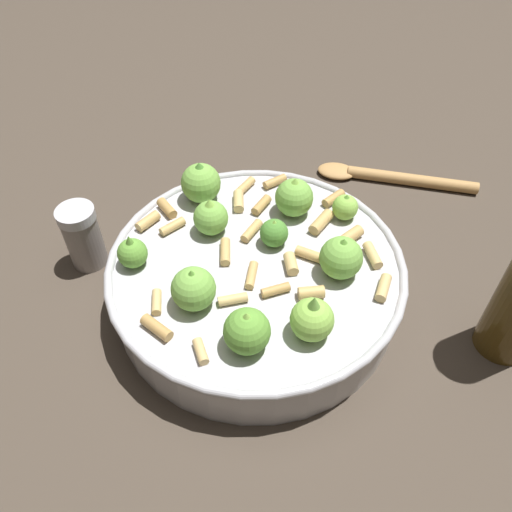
# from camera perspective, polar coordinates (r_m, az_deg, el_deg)

# --- Properties ---
(ground_plane) EXTENTS (2.40, 2.40, 0.00)m
(ground_plane) POSITION_cam_1_polar(r_m,az_deg,el_deg) (0.56, 0.00, -4.66)
(ground_plane) COLOR #42382D
(cooking_pan) EXTENTS (0.31, 0.31, 0.11)m
(cooking_pan) POSITION_cam_1_polar(r_m,az_deg,el_deg) (0.53, -0.01, -2.11)
(cooking_pan) COLOR #B7B7BC
(cooking_pan) RESTS_ON ground
(pepper_shaker) EXTENTS (0.04, 0.04, 0.08)m
(pepper_shaker) POSITION_cam_1_polar(r_m,az_deg,el_deg) (0.60, -18.84, 2.08)
(pepper_shaker) COLOR gray
(pepper_shaker) RESTS_ON ground
(wooden_spoon) EXTENTS (0.21, 0.09, 0.02)m
(wooden_spoon) POSITION_cam_1_polar(r_m,az_deg,el_deg) (0.73, 14.38, 8.60)
(wooden_spoon) COLOR #B2844C
(wooden_spoon) RESTS_ON ground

